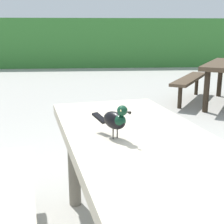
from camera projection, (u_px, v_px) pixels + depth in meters
name	position (u px, v px, depth m)	size (l,w,h in m)	color
hedge_wall	(94.00, 43.00, 11.23)	(28.00, 1.28, 1.68)	#387A33
picnic_table_foreground	(143.00, 172.00, 1.64)	(1.98, 2.00, 0.74)	#B2A893
bird_grackle	(116.00, 119.00, 1.57)	(0.19, 0.25, 0.18)	black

